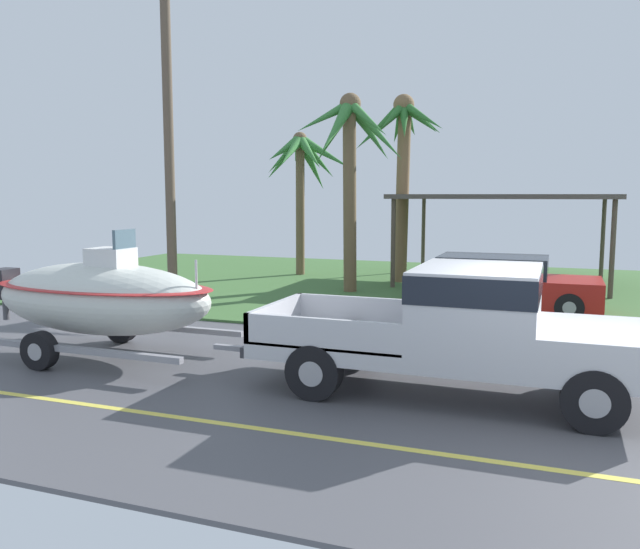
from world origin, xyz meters
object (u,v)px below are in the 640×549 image
(pickup_truck_towing, at_px, (474,325))
(palm_tree_mid, at_px, (350,147))
(boat_on_trailer, at_px, (102,297))
(carport_awning, at_px, (505,198))
(utility_pole, at_px, (168,126))
(parked_sedan_far, at_px, (499,284))
(palm_tree_near_right, at_px, (403,142))
(palm_tree_far_left, at_px, (302,163))

(pickup_truck_towing, bearing_deg, palm_tree_mid, 118.35)
(boat_on_trailer, bearing_deg, carport_awning, 64.46)
(pickup_truck_towing, bearing_deg, utility_pole, 150.99)
(pickup_truck_towing, relative_size, parked_sedan_far, 1.26)
(boat_on_trailer, height_order, palm_tree_mid, palm_tree_mid)
(palm_tree_near_right, bearing_deg, boat_on_trailer, -103.11)
(pickup_truck_towing, bearing_deg, carport_awning, 92.91)
(pickup_truck_towing, height_order, utility_pole, utility_pole)
(parked_sedan_far, xyz_separation_m, palm_tree_mid, (-4.38, 1.39, 3.58))
(palm_tree_far_left, bearing_deg, pickup_truck_towing, -57.96)
(parked_sedan_far, bearing_deg, pickup_truck_towing, -87.81)
(palm_tree_near_right, height_order, palm_tree_far_left, palm_tree_near_right)
(parked_sedan_far, relative_size, carport_awning, 0.70)
(palm_tree_mid, bearing_deg, palm_tree_far_left, 130.22)
(palm_tree_near_right, distance_m, palm_tree_mid, 3.06)
(parked_sedan_far, xyz_separation_m, carport_awning, (-0.35, 5.06, 2.10))
(pickup_truck_towing, relative_size, palm_tree_far_left, 1.14)
(utility_pole, bearing_deg, carport_awning, 47.27)
(palm_tree_far_left, bearing_deg, parked_sedan_far, -33.40)
(utility_pole, bearing_deg, pickup_truck_towing, -29.01)
(palm_tree_mid, xyz_separation_m, utility_pole, (-3.27, -4.23, 0.29))
(carport_awning, bearing_deg, pickup_truck_towing, -87.09)
(carport_awning, height_order, palm_tree_mid, palm_tree_mid)
(palm_tree_near_right, xyz_separation_m, utility_pole, (-4.11, -7.16, -0.03))
(parked_sedan_far, bearing_deg, palm_tree_mid, 162.42)
(boat_on_trailer, height_order, utility_pole, utility_pole)
(carport_awning, relative_size, palm_tree_far_left, 1.31)
(parked_sedan_far, distance_m, palm_tree_near_right, 6.80)
(pickup_truck_towing, xyz_separation_m, palm_tree_far_left, (-7.52, 12.01, 2.95))
(palm_tree_near_right, bearing_deg, parked_sedan_far, -50.64)
(pickup_truck_towing, bearing_deg, boat_on_trailer, -180.00)
(utility_pole, bearing_deg, boat_on_trailer, -72.08)
(parked_sedan_far, height_order, utility_pole, utility_pole)
(carport_awning, height_order, palm_tree_near_right, palm_tree_near_right)
(parked_sedan_far, xyz_separation_m, utility_pole, (-7.65, -2.84, 3.87))
(palm_tree_far_left, bearing_deg, boat_on_trailer, -85.18)
(boat_on_trailer, relative_size, palm_tree_far_left, 1.10)
(pickup_truck_towing, distance_m, palm_tree_mid, 10.31)
(parked_sedan_far, xyz_separation_m, palm_tree_near_right, (-3.54, 4.31, 3.90))
(pickup_truck_towing, height_order, palm_tree_mid, palm_tree_mid)
(utility_pole, bearing_deg, palm_tree_mid, 52.26)
(carport_awning, distance_m, palm_tree_far_left, 7.00)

